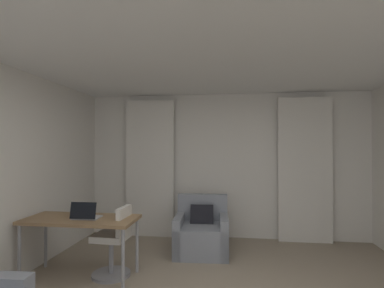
{
  "coord_description": "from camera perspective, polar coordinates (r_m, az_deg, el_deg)",
  "views": [
    {
      "loc": [
        0.12,
        -2.47,
        1.63
      ],
      "look_at": [
        -0.4,
        1.49,
        1.67
      ],
      "focal_mm": 28.01,
      "sensor_mm": 36.0,
      "label": 1
    }
  ],
  "objects": [
    {
      "name": "ceiling",
      "position": [
        2.67,
        4.69,
        21.37
      ],
      "size": [
        5.12,
        6.12,
        0.06
      ],
      "primitive_type": "cube",
      "color": "white",
      "rests_on": "wall_left"
    },
    {
      "name": "laptop",
      "position": [
        4.02,
        -19.57,
        -12.65
      ],
      "size": [
        0.33,
        0.26,
        0.22
      ],
      "color": "#ADADB2",
      "rests_on": "desk"
    },
    {
      "name": "desk_chair",
      "position": [
        4.12,
        -14.6,
        -18.11
      ],
      "size": [
        0.48,
        0.48,
        0.88
      ],
      "color": "gray",
      "rests_on": "ground"
    },
    {
      "name": "curtain_right_panel",
      "position": [
        5.53,
        20.69,
        -4.54
      ],
      "size": [
        0.9,
        0.06,
        2.5
      ],
      "color": "silver",
      "rests_on": "ground"
    },
    {
      "name": "desk",
      "position": [
        4.12,
        -20.39,
        -13.91
      ],
      "size": [
        1.39,
        0.61,
        0.75
      ],
      "color": "olive",
      "rests_on": "ground"
    },
    {
      "name": "armchair",
      "position": [
        4.84,
        1.86,
        -16.69
      ],
      "size": [
        0.85,
        0.83,
        0.86
      ],
      "color": "gray",
      "rests_on": "ground"
    },
    {
      "name": "wall_window",
      "position": [
        5.51,
        6.28,
        -4.07
      ],
      "size": [
        5.12,
        0.06,
        2.6
      ],
      "color": "silver",
      "rests_on": "ground"
    },
    {
      "name": "curtain_left_panel",
      "position": [
        5.59,
        -8.03,
        -4.53
      ],
      "size": [
        0.9,
        0.06,
        2.5
      ],
      "color": "silver",
      "rests_on": "ground"
    }
  ]
}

